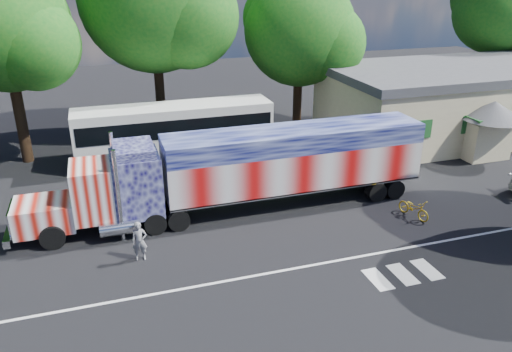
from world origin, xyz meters
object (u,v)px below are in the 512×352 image
object	(u,v)px
coach_bus	(175,132)
tree_ne_a	(302,31)
woman	(139,241)
bicycle	(414,208)
semi_truck	(247,169)
tree_nw_a	(6,26)
tree_far_ne	(498,11)

from	to	relation	value
coach_bus	tree_ne_a	world-z (taller)	tree_ne_a
woman	tree_ne_a	bearing A→B (deg)	53.90
coach_bus	tree_ne_a	bearing A→B (deg)	25.23
coach_bus	bicycle	world-z (taller)	coach_bus
semi_truck	coach_bus	bearing A→B (deg)	105.35
woman	tree_nw_a	world-z (taller)	tree_nw_a
woman	tree_nw_a	xyz separation A→B (m)	(-5.79, 14.64, 7.77)
semi_truck	tree_nw_a	distance (m)	17.50
semi_truck	tree_ne_a	xyz separation A→B (m)	(8.59, 13.78, 5.10)
woman	tree_far_ne	distance (m)	39.22
bicycle	tree_nw_a	size ratio (longest dim) A/B	0.15
bicycle	tree_ne_a	xyz separation A→B (m)	(0.69, 17.26, 6.93)
coach_bus	bicycle	distance (m)	15.93
semi_truck	tree_far_ne	world-z (taller)	tree_far_ne
semi_truck	bicycle	size ratio (longest dim) A/B	11.11
coach_bus	tree_far_ne	xyz separation A→B (m)	(30.34, 6.29, 6.46)
tree_ne_a	tree_nw_a	distance (m)	20.49
bicycle	tree_nw_a	xyz separation A→B (m)	(-19.62, 14.82, 8.17)
semi_truck	coach_bus	xyz separation A→B (m)	(-2.37, 8.62, -0.41)
tree_ne_a	coach_bus	bearing A→B (deg)	-154.77
tree_nw_a	semi_truck	bearing A→B (deg)	-44.05
coach_bus	tree_nw_a	bearing A→B (deg)	163.77
woman	tree_far_ne	size ratio (longest dim) A/B	0.15
tree_nw_a	coach_bus	bearing A→B (deg)	-16.23
coach_bus	tree_nw_a	xyz separation A→B (m)	(-9.36, 2.72, 6.74)
woman	bicycle	size ratio (longest dim) A/B	0.95
coach_bus	woman	distance (m)	12.48
coach_bus	tree_far_ne	distance (m)	31.65
bicycle	tree_nw_a	world-z (taller)	tree_nw_a
woman	tree_nw_a	size ratio (longest dim) A/B	0.14
tree_ne_a	tree_far_ne	world-z (taller)	tree_far_ne
coach_bus	woman	xyz separation A→B (m)	(-3.58, -11.92, -1.02)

